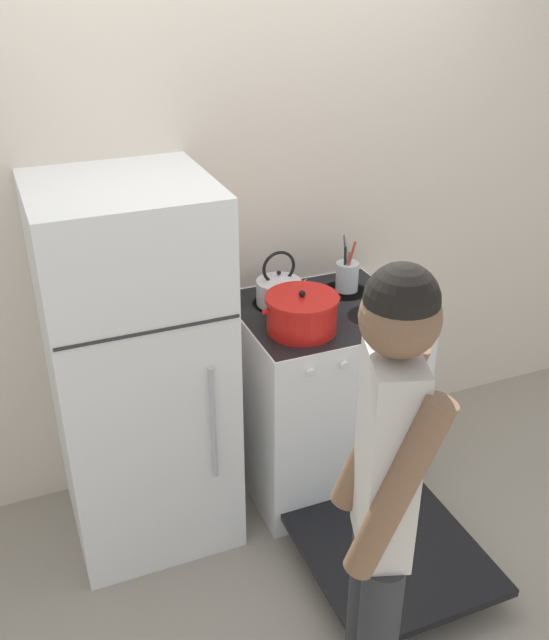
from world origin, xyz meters
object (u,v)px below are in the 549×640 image
at_px(dutch_oven_pot, 302,313).
at_px(person, 382,507).
at_px(refrigerator, 138,370).
at_px(utensil_jar, 347,275).
at_px(stove_range, 324,400).
at_px(tea_kettle, 279,288).

relative_size(dutch_oven_pot, person, 0.20).
height_order(refrigerator, utensil_jar, refrigerator).
xyz_separation_m(stove_range, utensil_jar, (0.19, 0.18, 0.53)).
relative_size(refrigerator, person, 0.93).
distance_m(refrigerator, tea_kettle, 0.72).
bearing_deg(tea_kettle, person, -100.99).
height_order(refrigerator, person, person).
distance_m(refrigerator, dutch_oven_pot, 0.71).
xyz_separation_m(dutch_oven_pot, person, (-0.25, -1.11, -0.03)).
bearing_deg(tea_kettle, dutch_oven_pot, -92.74).
height_order(tea_kettle, utensil_jar, utensil_jar).
xyz_separation_m(tea_kettle, person, (-0.27, -1.38, -0.02)).
xyz_separation_m(dutch_oven_pot, tea_kettle, (0.01, 0.27, -0.01)).
distance_m(refrigerator, utensil_jar, 1.05).
bearing_deg(person, utensil_jar, -4.96).
relative_size(tea_kettle, person, 0.15).
bearing_deg(tea_kettle, stove_range, -48.27).
xyz_separation_m(tea_kettle, utensil_jar, (0.34, 0.01, 0.00)).
relative_size(utensil_jar, person, 0.16).
bearing_deg(utensil_jar, refrigerator, -172.53).
bearing_deg(dutch_oven_pot, utensil_jar, 38.16).
xyz_separation_m(refrigerator, stove_range, (0.84, -0.05, -0.34)).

